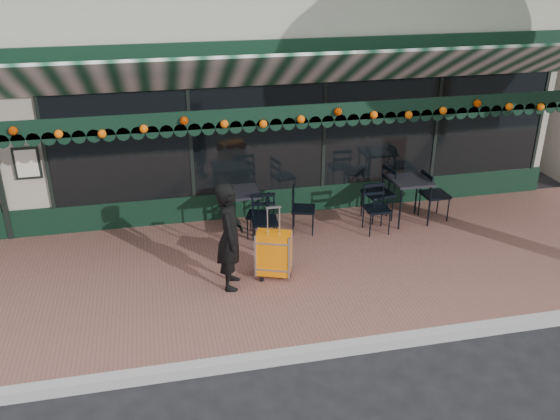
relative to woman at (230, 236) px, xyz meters
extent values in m
plane|color=black|center=(0.66, -1.63, -0.97)|extent=(80.00, 80.00, 0.00)
cube|color=brown|center=(0.66, 0.37, -0.89)|extent=(18.00, 4.00, 0.15)
cube|color=#9E9E99|center=(0.66, -1.71, -0.89)|extent=(18.00, 0.16, 0.15)
cube|color=gray|center=(0.66, 6.37, 1.28)|extent=(12.00, 8.00, 4.50)
cube|color=black|center=(1.86, 2.35, 0.68)|extent=(9.20, 0.04, 2.00)
cube|color=silver|center=(-3.04, 2.31, 0.53)|extent=(0.42, 0.04, 0.55)
cube|color=black|center=(0.66, 0.89, 1.49)|extent=(12.00, 0.03, 0.28)
cylinder|color=#FF6A08|center=(0.66, 0.83, 1.47)|extent=(11.60, 0.12, 0.12)
imported|color=black|center=(0.00, 0.00, 0.00)|extent=(0.50, 0.66, 1.64)
cube|color=orange|center=(0.66, 0.11, -0.41)|extent=(0.58, 0.44, 0.68)
cube|color=black|center=(0.66, 0.11, -0.78)|extent=(0.58, 0.44, 0.07)
cube|color=silver|center=(0.66, 0.11, 0.14)|extent=(0.22, 0.11, 0.42)
cube|color=black|center=(3.45, 1.51, -0.02)|extent=(0.67, 0.67, 0.04)
cylinder|color=black|center=(3.17, 1.23, -0.43)|extent=(0.03, 0.03, 0.78)
cylinder|color=black|center=(3.73, 1.23, -0.43)|extent=(0.03, 0.03, 0.78)
cylinder|color=black|center=(3.17, 1.79, -0.43)|extent=(0.03, 0.03, 0.78)
cylinder|color=black|center=(3.73, 1.79, -0.43)|extent=(0.03, 0.03, 0.78)
cube|color=black|center=(0.40, 1.68, -0.04)|extent=(0.65, 0.65, 0.04)
cylinder|color=black|center=(0.13, 1.41, -0.44)|extent=(0.03, 0.03, 0.76)
cylinder|color=black|center=(0.67, 1.41, -0.44)|extent=(0.03, 0.03, 0.76)
cylinder|color=black|center=(0.13, 1.95, -0.44)|extent=(0.03, 0.03, 0.76)
cylinder|color=black|center=(0.67, 1.95, -0.44)|extent=(0.03, 0.03, 0.76)
camera|label=1|loc=(-0.92, -7.57, 3.88)|focal=38.00mm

